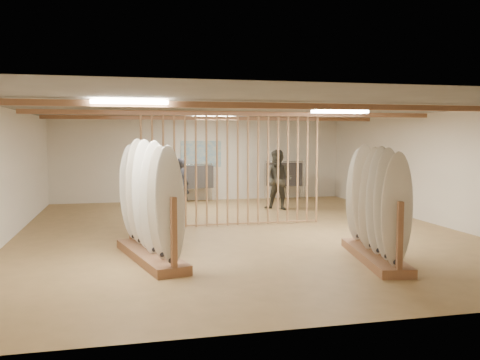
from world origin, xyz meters
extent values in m
plane|color=#A88351|center=(0.00, 0.00, 0.00)|extent=(12.00, 12.00, 0.00)
plane|color=gray|center=(0.00, 0.00, 2.80)|extent=(12.00, 12.00, 0.00)
plane|color=white|center=(0.00, 6.00, 1.40)|extent=(12.00, 0.00, 12.00)
plane|color=white|center=(0.00, -6.00, 1.40)|extent=(12.00, 0.00, 12.00)
plane|color=white|center=(-5.00, 0.00, 1.40)|extent=(0.00, 12.00, 12.00)
plane|color=white|center=(5.00, 0.00, 1.40)|extent=(0.00, 12.00, 12.00)
cube|color=#946343|center=(0.00, 0.00, 2.72)|extent=(9.50, 6.12, 0.10)
cube|color=white|center=(0.00, 0.00, 2.74)|extent=(1.20, 0.35, 0.06)
cylinder|color=#AE7F54|center=(-2.20, 0.80, 1.40)|extent=(0.05, 0.05, 2.78)
cylinder|color=#AE7F54|center=(-1.94, 0.80, 1.40)|extent=(0.05, 0.05, 2.78)
cylinder|color=#AE7F54|center=(-1.68, 0.80, 1.40)|extent=(0.05, 0.05, 2.78)
cylinder|color=#AE7F54|center=(-1.42, 0.80, 1.40)|extent=(0.05, 0.05, 2.78)
cylinder|color=#AE7F54|center=(-1.16, 0.80, 1.40)|extent=(0.05, 0.05, 2.78)
cylinder|color=#AE7F54|center=(-0.91, 0.80, 1.40)|extent=(0.05, 0.05, 2.78)
cylinder|color=#AE7F54|center=(-0.65, 0.80, 1.40)|extent=(0.05, 0.05, 2.78)
cylinder|color=#AE7F54|center=(-0.39, 0.80, 1.40)|extent=(0.05, 0.05, 2.78)
cylinder|color=#AE7F54|center=(-0.13, 0.80, 1.40)|extent=(0.05, 0.05, 2.78)
cylinder|color=#AE7F54|center=(0.13, 0.80, 1.40)|extent=(0.05, 0.05, 2.78)
cylinder|color=#AE7F54|center=(0.39, 0.80, 1.40)|extent=(0.05, 0.05, 2.78)
cylinder|color=#AE7F54|center=(0.65, 0.80, 1.40)|extent=(0.05, 0.05, 2.78)
cylinder|color=#AE7F54|center=(0.91, 0.80, 1.40)|extent=(0.05, 0.05, 2.78)
cylinder|color=#AE7F54|center=(1.16, 0.80, 1.40)|extent=(0.05, 0.05, 2.78)
cylinder|color=#AE7F54|center=(1.42, 0.80, 1.40)|extent=(0.05, 0.05, 2.78)
cylinder|color=#AE7F54|center=(1.68, 0.80, 1.40)|extent=(0.05, 0.05, 2.78)
cylinder|color=#AE7F54|center=(1.94, 0.80, 1.40)|extent=(0.05, 0.05, 2.78)
cylinder|color=#AE7F54|center=(2.20, 0.80, 1.40)|extent=(0.05, 0.05, 2.78)
cube|color=teal|center=(0.00, 5.98, 1.60)|extent=(1.40, 0.03, 0.90)
cube|color=#946343|center=(-2.18, -2.31, 0.08)|extent=(1.20, 2.68, 0.16)
cylinder|color=black|center=(-2.18, -2.31, 1.05)|extent=(0.63, 2.49, 0.01)
ellipsoid|color=white|center=(-1.91, -3.39, 1.13)|extent=(0.51, 0.18, 1.95)
ellipsoid|color=silver|center=(-2.01, -2.96, 1.13)|extent=(0.51, 0.18, 1.95)
ellipsoid|color=white|center=(-2.12, -2.53, 1.13)|extent=(0.51, 0.18, 1.95)
ellipsoid|color=white|center=(-2.23, -2.10, 1.13)|extent=(0.51, 0.18, 1.95)
ellipsoid|color=silver|center=(-2.34, -1.67, 1.13)|extent=(0.51, 0.18, 1.95)
ellipsoid|color=white|center=(-2.44, -1.24, 1.13)|extent=(0.51, 0.18, 1.95)
cube|color=#946343|center=(1.71, -3.23, 0.08)|extent=(0.98, 2.56, 0.15)
cylinder|color=black|center=(1.71, -3.23, 1.01)|extent=(0.44, 2.41, 0.01)
ellipsoid|color=silver|center=(1.53, -4.27, 1.08)|extent=(0.49, 0.14, 1.86)
ellipsoid|color=white|center=(1.60, -3.85, 1.08)|extent=(0.49, 0.14, 1.86)
ellipsoid|color=white|center=(1.67, -3.44, 1.08)|extent=(0.49, 0.14, 1.86)
ellipsoid|color=silver|center=(1.75, -3.03, 1.08)|extent=(0.49, 0.14, 1.86)
ellipsoid|color=silver|center=(1.82, -2.61, 1.08)|extent=(0.49, 0.14, 1.86)
ellipsoid|color=white|center=(1.89, -2.20, 1.08)|extent=(0.49, 0.14, 1.86)
cylinder|color=silver|center=(-0.27, 5.40, 1.28)|extent=(1.22, 0.24, 0.03)
cube|color=black|center=(-0.27, 5.40, 0.86)|extent=(1.18, 0.51, 0.75)
cylinder|color=silver|center=(-0.27, 5.40, 0.66)|extent=(0.03, 0.03, 1.32)
cylinder|color=silver|center=(2.76, 5.22, 1.35)|extent=(1.29, 0.25, 0.03)
cube|color=black|center=(2.76, 5.22, 0.91)|extent=(1.25, 0.52, 0.79)
cylinder|color=silver|center=(2.76, 5.22, 0.70)|extent=(0.03, 0.03, 1.40)
imported|color=#23232A|center=(-0.98, 3.76, 0.88)|extent=(0.67, 0.48, 1.77)
imported|color=#38352B|center=(1.91, 3.16, 1.02)|extent=(1.25, 1.20, 2.05)
camera|label=1|loc=(-2.62, -11.35, 2.20)|focal=38.00mm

